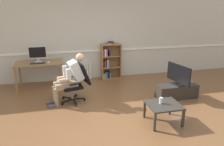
% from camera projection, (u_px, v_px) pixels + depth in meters
% --- Properties ---
extents(ground_plane, '(18.00, 18.00, 0.00)m').
position_uv_depth(ground_plane, '(114.00, 114.00, 4.70)').
color(ground_plane, brown).
extents(back_wall, '(12.00, 0.13, 2.70)m').
position_uv_depth(back_wall, '(95.00, 38.00, 6.74)').
color(back_wall, beige).
rests_on(back_wall, ground_plane).
extents(computer_desk, '(1.32, 0.67, 0.76)m').
position_uv_depth(computer_desk, '(39.00, 66.00, 6.11)').
color(computer_desk, olive).
rests_on(computer_desk, ground_plane).
extents(imac_monitor, '(0.51, 0.14, 0.45)m').
position_uv_depth(imac_monitor, '(38.00, 53.00, 6.07)').
color(imac_monitor, silver).
rests_on(imac_monitor, computer_desk).
extents(keyboard, '(0.40, 0.12, 0.02)m').
position_uv_depth(keyboard, '(38.00, 63.00, 5.95)').
color(keyboard, black).
rests_on(keyboard, computer_desk).
extents(computer_mouse, '(0.06, 0.10, 0.03)m').
position_uv_depth(computer_mouse, '(49.00, 62.00, 6.03)').
color(computer_mouse, white).
rests_on(computer_mouse, computer_desk).
extents(bookshelf, '(0.65, 0.30, 1.23)m').
position_uv_depth(bookshelf, '(109.00, 61.00, 6.88)').
color(bookshelf, olive).
rests_on(bookshelf, ground_plane).
extents(radiator, '(0.85, 0.08, 0.55)m').
position_uv_depth(radiator, '(78.00, 71.00, 6.84)').
color(radiator, white).
rests_on(radiator, ground_plane).
extents(office_chair, '(0.77, 0.64, 0.98)m').
position_uv_depth(office_chair, '(77.00, 81.00, 5.24)').
color(office_chair, black).
rests_on(office_chair, ground_plane).
extents(person_seated, '(0.99, 0.53, 1.23)m').
position_uv_depth(person_seated, '(70.00, 77.00, 5.13)').
color(person_seated, '#937F60').
rests_on(person_seated, ground_plane).
extents(tv_stand, '(1.06, 0.38, 0.37)m').
position_uv_depth(tv_stand, '(177.00, 91.00, 5.50)').
color(tv_stand, '#2D2823').
rests_on(tv_stand, ground_plane).
extents(tv_screen, '(0.26, 0.80, 0.54)m').
position_uv_depth(tv_screen, '(178.00, 74.00, 5.36)').
color(tv_screen, black).
rests_on(tv_screen, tv_stand).
extents(coffee_table, '(0.67, 0.59, 0.41)m').
position_uv_depth(coffee_table, '(164.00, 106.00, 4.29)').
color(coffee_table, '#332D28').
rests_on(coffee_table, ground_plane).
extents(drinking_glass, '(0.07, 0.07, 0.13)m').
position_uv_depth(drinking_glass, '(161.00, 101.00, 4.28)').
color(drinking_glass, silver).
rests_on(drinking_glass, coffee_table).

